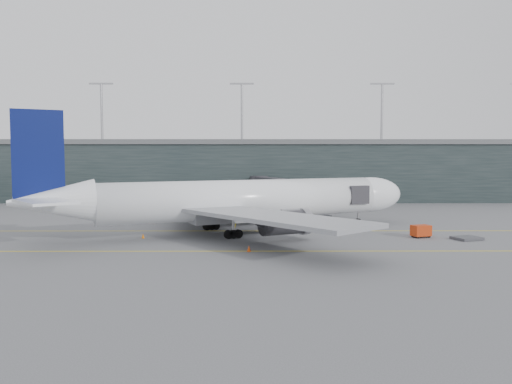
{
  "coord_description": "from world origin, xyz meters",
  "views": [
    {
      "loc": [
        8.11,
        -77.48,
        10.95
      ],
      "look_at": [
        8.35,
        -4.0,
        5.81
      ],
      "focal_mm": 35.0,
      "sensor_mm": 36.0,
      "label": 1
    }
  ],
  "objects": [
    {
      "name": "uld_b",
      "position": [
        -3.02,
        11.07,
        1.0
      ],
      "size": [
        2.12,
        1.71,
        1.9
      ],
      "rotation": [
        0.0,
        0.0,
        -0.02
      ],
      "color": "#353439",
      "rests_on": "ground"
    },
    {
      "name": "cone_tail",
      "position": [
        -6.95,
        -10.64,
        0.33
      ],
      "size": [
        0.42,
        0.42,
        0.67
      ],
      "primitive_type": "cone",
      "color": "orange",
      "rests_on": "ground"
    },
    {
      "name": "taxiline_a",
      "position": [
        0.0,
        -4.0,
        0.01
      ],
      "size": [
        160.0,
        0.25,
        0.02
      ],
      "primitive_type": "cube",
      "color": "yellow",
      "rests_on": "ground"
    },
    {
      "name": "cone_nose",
      "position": [
        33.58,
        -5.35,
        0.31
      ],
      "size": [
        0.39,
        0.39,
        0.62
      ],
      "primitive_type": "cone",
      "color": "#F3380D",
      "rests_on": "ground"
    },
    {
      "name": "uld_a",
      "position": [
        -4.75,
        10.11,
        0.84
      ],
      "size": [
        1.93,
        1.63,
        1.59
      ],
      "rotation": [
        0.0,
        0.0,
        0.14
      ],
      "color": "#353439",
      "rests_on": "ground"
    },
    {
      "name": "ground",
      "position": [
        0.0,
        0.0,
        0.0
      ],
      "size": [
        320.0,
        320.0,
        0.0
      ],
      "primitive_type": "plane",
      "color": "#545358",
      "rests_on": "ground"
    },
    {
      "name": "baggage_dolly",
      "position": [
        36.4,
        -11.89,
        0.2
      ],
      "size": [
        4.16,
        3.77,
        0.34
      ],
      "primitive_type": "cube",
      "rotation": [
        0.0,
        0.0,
        0.36
      ],
      "color": "#3E3E43",
      "rests_on": "ground"
    },
    {
      "name": "gse_cart",
      "position": [
        30.87,
        -10.07,
        0.94
      ],
      "size": [
        2.85,
        2.29,
        1.69
      ],
      "rotation": [
        0.0,
        0.0,
        0.33
      ],
      "color": "#B5300C",
      "rests_on": "ground"
    },
    {
      "name": "cone_wing_stbd",
      "position": [
        7.48,
        -20.28,
        0.37
      ],
      "size": [
        0.46,
        0.46,
        0.74
      ],
      "primitive_type": "cone",
      "color": "#D1430B",
      "rests_on": "ground"
    },
    {
      "name": "cone_wing_port",
      "position": [
        10.61,
        9.97,
        0.33
      ],
      "size": [
        0.41,
        0.41,
        0.65
      ],
      "primitive_type": "cone",
      "color": "orange",
      "rests_on": "ground"
    },
    {
      "name": "uld_c",
      "position": [
        -1.2,
        11.51,
        0.96
      ],
      "size": [
        2.42,
        2.18,
        1.82
      ],
      "rotation": [
        0.0,
        0.0,
        -0.34
      ],
      "color": "#353439",
      "rests_on": "ground"
    },
    {
      "name": "main_aircraft",
      "position": [
        6.37,
        -5.57,
        4.69
      ],
      "size": [
        56.61,
        52.11,
        16.7
      ],
      "rotation": [
        0.0,
        0.0,
        0.43
      ],
      "color": "white",
      "rests_on": "ground"
    },
    {
      "name": "terminal",
      "position": [
        -0.0,
        58.0,
        7.62
      ],
      "size": [
        240.0,
        36.0,
        29.0
      ],
      "color": "#1D2627",
      "rests_on": "ground"
    },
    {
      "name": "taxiline_lead_main",
      "position": [
        5.0,
        20.0,
        0.01
      ],
      "size": [
        0.25,
        60.0,
        0.02
      ],
      "primitive_type": "cube",
      "color": "yellow",
      "rests_on": "ground"
    },
    {
      "name": "taxiline_b",
      "position": [
        0.0,
        -20.0,
        0.01
      ],
      "size": [
        160.0,
        0.25,
        0.02
      ],
      "primitive_type": "cube",
      "color": "yellow",
      "rests_on": "ground"
    },
    {
      "name": "jet_bridge",
      "position": [
        17.54,
        23.35,
        4.96
      ],
      "size": [
        19.17,
        43.63,
        6.62
      ],
      "rotation": [
        0.0,
        0.0,
        0.38
      ],
      "color": "#2F2E33",
      "rests_on": "ground"
    }
  ]
}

